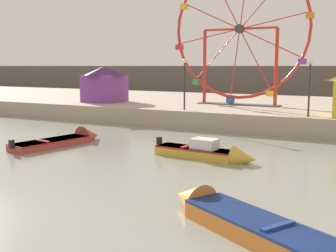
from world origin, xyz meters
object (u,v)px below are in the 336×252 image
(motorboat_faded_red, at_px, (68,140))
(promenade_lamp_far, at_px, (310,79))
(promenade_lamp_near, at_px, (185,76))
(motorboat_mustard_yellow, at_px, (210,153))
(motorboat_orange_hull, at_px, (234,218))
(ferris_wheel_red_frame, at_px, (240,32))
(carnival_booth_purple_stall, at_px, (104,83))

(motorboat_faded_red, height_order, promenade_lamp_far, promenade_lamp_far)
(promenade_lamp_near, xyz_separation_m, promenade_lamp_far, (8.60, -0.20, -0.06))
(motorboat_mustard_yellow, distance_m, motorboat_orange_hull, 8.66)
(promenade_lamp_far, bearing_deg, motorboat_faded_red, -143.10)
(motorboat_faded_red, xyz_separation_m, ferris_wheel_red_frame, (5.10, 14.60, 6.87))
(ferris_wheel_red_frame, bearing_deg, carnival_booth_purple_stall, -166.28)
(motorboat_orange_hull, xyz_separation_m, carnival_booth_purple_stall, (-18.75, 19.53, 2.59))
(promenade_lamp_near, bearing_deg, motorboat_orange_hull, -60.08)
(motorboat_faded_red, height_order, carnival_booth_purple_stall, carnival_booth_purple_stall)
(ferris_wheel_red_frame, distance_m, promenade_lamp_near, 6.94)
(motorboat_mustard_yellow, xyz_separation_m, ferris_wheel_red_frame, (-3.59, 14.54, 6.78))
(ferris_wheel_red_frame, bearing_deg, promenade_lamp_far, -42.04)
(motorboat_orange_hull, height_order, ferris_wheel_red_frame, ferris_wheel_red_frame)
(promenade_lamp_far, bearing_deg, carnival_booth_purple_stall, 170.05)
(motorboat_mustard_yellow, relative_size, promenade_lamp_far, 1.51)
(motorboat_faded_red, bearing_deg, motorboat_orange_hull, -111.37)
(carnival_booth_purple_stall, bearing_deg, motorboat_mustard_yellow, -39.05)
(motorboat_faded_red, distance_m, promenade_lamp_near, 10.03)
(motorboat_mustard_yellow, xyz_separation_m, motorboat_orange_hull, (3.89, -7.74, -0.01))
(motorboat_orange_hull, distance_m, ferris_wheel_red_frame, 24.47)
(motorboat_mustard_yellow, xyz_separation_m, motorboat_faded_red, (-8.69, -0.05, -0.10))
(motorboat_mustard_yellow, bearing_deg, promenade_lamp_near, 127.35)
(motorboat_mustard_yellow, relative_size, ferris_wheel_red_frame, 0.46)
(ferris_wheel_red_frame, relative_size, carnival_booth_purple_stall, 3.29)
(motorboat_mustard_yellow, bearing_deg, promenade_lamp_far, 76.08)
(motorboat_orange_hull, relative_size, ferris_wheel_red_frame, 0.51)
(carnival_booth_purple_stall, xyz_separation_m, promenade_lamp_far, (17.79, -3.12, 0.72))
(motorboat_faded_red, bearing_deg, motorboat_mustard_yellow, -79.58)
(motorboat_mustard_yellow, xyz_separation_m, promenade_lamp_far, (2.93, 8.67, 3.30))
(motorboat_mustard_yellow, xyz_separation_m, carnival_booth_purple_stall, (-14.86, 11.79, 2.58))
(motorboat_faded_red, distance_m, carnival_booth_purple_stall, 13.62)
(motorboat_orange_hull, height_order, carnival_booth_purple_stall, carnival_booth_purple_stall)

